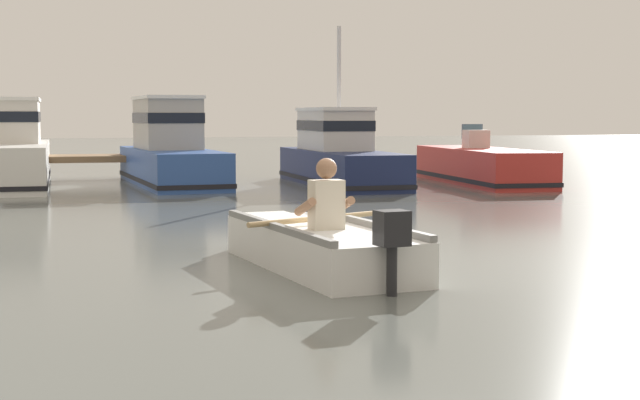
{
  "coord_description": "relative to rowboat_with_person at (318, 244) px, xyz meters",
  "views": [
    {
      "loc": [
        -3.57,
        -9.99,
        1.63
      ],
      "look_at": [
        -0.52,
        1.61,
        0.55
      ],
      "focal_mm": 52.73,
      "sensor_mm": 36.0,
      "label": 1
    }
  ],
  "objects": [
    {
      "name": "moored_boat_white",
      "position": [
        -3.97,
        13.34,
        0.52
      ],
      "size": [
        1.86,
        6.78,
        2.05
      ],
      "color": "white",
      "rests_on": "ground"
    },
    {
      "name": "moored_boat_blue",
      "position": [
        -0.3,
        12.76,
        0.52
      ],
      "size": [
        2.16,
        5.85,
        2.09
      ],
      "color": "#2D519E",
      "rests_on": "ground"
    },
    {
      "name": "rowboat_with_person",
      "position": [
        0.0,
        0.0,
        0.0
      ],
      "size": [
        1.82,
        3.73,
        1.19
      ],
      "color": "white",
      "rests_on": "ground"
    },
    {
      "name": "moored_boat_red",
      "position": [
        6.94,
        11.08,
        0.15
      ],
      "size": [
        1.83,
        5.5,
        1.42
      ],
      "color": "#B72D28",
      "rests_on": "ground"
    },
    {
      "name": "ground_plane",
      "position": [
        1.04,
        0.32,
        -0.25
      ],
      "size": [
        120.0,
        120.0,
        0.0
      ],
      "primitive_type": "plane",
      "color": "slate"
    },
    {
      "name": "moored_boat_navy",
      "position": [
        3.54,
        11.66,
        0.43
      ],
      "size": [
        1.72,
        5.75,
        3.71
      ],
      "color": "#19234C",
      "rests_on": "ground"
    }
  ]
}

